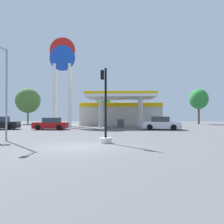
# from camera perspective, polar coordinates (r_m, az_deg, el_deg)

# --- Properties ---
(ground_plane) EXTENTS (90.00, 90.00, 0.00)m
(ground_plane) POSITION_cam_1_polar(r_m,az_deg,el_deg) (12.28, -9.33, -8.85)
(ground_plane) COLOR #56565B
(ground_plane) RESTS_ON ground
(gas_station) EXTENTS (12.94, 14.20, 4.64)m
(gas_station) POSITION_cam_1_polar(r_m,az_deg,el_deg) (36.88, 2.25, -0.12)
(gas_station) COLOR beige
(gas_station) RESTS_ON ground
(station_pole_sign) EXTENTS (3.77, 0.56, 13.09)m
(station_pole_sign) POSITION_cam_1_polar(r_m,az_deg,el_deg) (33.87, -12.67, 10.49)
(station_pole_sign) COLOR white
(station_pole_sign) RESTS_ON ground
(car_0) EXTENTS (4.56, 2.86, 1.52)m
(car_0) POSITION_cam_1_polar(r_m,az_deg,el_deg) (26.26, 12.77, -2.96)
(car_0) COLOR black
(car_0) RESTS_ON ground
(car_1) EXTENTS (4.46, 2.43, 1.52)m
(car_1) POSITION_cam_1_polar(r_m,az_deg,el_deg) (29.31, -26.92, -2.66)
(car_1) COLOR black
(car_1) RESTS_ON ground
(car_2) EXTENTS (3.91, 1.82, 1.39)m
(car_2) POSITION_cam_1_polar(r_m,az_deg,el_deg) (26.76, -15.49, -3.03)
(car_2) COLOR black
(car_2) RESTS_ON ground
(traffic_signal_1) EXTENTS (0.73, 0.73, 4.62)m
(traffic_signal_1) POSITION_cam_1_polar(r_m,az_deg,el_deg) (13.67, -1.75, -2.50)
(traffic_signal_1) COLOR silver
(traffic_signal_1) RESTS_ON ground
(tree_0) EXTENTS (4.56, 4.56, 6.70)m
(tree_0) POSITION_cam_1_polar(r_m,az_deg,el_deg) (44.70, -20.82, 2.76)
(tree_0) COLOR brown
(tree_0) RESTS_ON ground
(tree_1) EXTENTS (2.86, 2.86, 5.96)m
(tree_1) POSITION_cam_1_polar(r_m,az_deg,el_deg) (42.69, -2.19, 3.21)
(tree_1) COLOR brown
(tree_1) RESTS_ON ground
(tree_2) EXTENTS (3.40, 3.40, 6.43)m
(tree_2) POSITION_cam_1_polar(r_m,az_deg,el_deg) (43.51, 21.42, 3.10)
(tree_2) COLOR brown
(tree_2) RESTS_ON ground
(corner_streetlamp) EXTENTS (0.24, 1.48, 6.11)m
(corner_streetlamp) POSITION_cam_1_polar(r_m,az_deg,el_deg) (16.20, -25.89, 6.43)
(corner_streetlamp) COLOR gray
(corner_streetlamp) RESTS_ON ground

